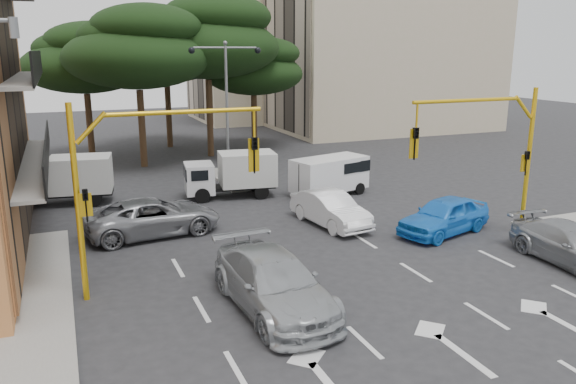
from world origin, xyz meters
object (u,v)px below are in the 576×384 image
Objects in this scene: box_truck_b at (231,175)px; street_lamp_center at (226,86)px; car_white_hatch at (330,209)px; car_silver_cross_a at (153,217)px; car_silver_wagon at (274,283)px; signal_mast_left at (138,171)px; car_silver_parked at (572,245)px; signal_mast_right at (495,144)px; box_truck_a at (63,181)px; car_blue_compact at (444,216)px; van_white at (329,176)px.

street_lamp_center is at bearing -6.28° from box_truck_b.
car_white_hatch is 7.51m from car_silver_cross_a.
car_silver_cross_a is (-2.17, 8.32, -0.06)m from car_silver_wagon.
signal_mast_left reaches higher than car_silver_wagon.
car_silver_wagon reaches higher than car_silver_parked.
signal_mast_right reaches higher than car_silver_parked.
car_silver_cross_a is at bearing 142.54° from box_truck_b.
car_silver_parked is (14.40, -3.37, -3.18)m from signal_mast_left.
box_truck_a is (-15.80, 12.01, -2.70)m from signal_mast_right.
signal_mast_right is at bearing 11.78° from car_silver_wagon.
car_white_hatch is (1.66, -10.04, -4.70)m from street_lamp_center.
car_silver_cross_a reaches higher than car_silver_parked.
signal_mast_right is 13.15m from box_truck_b.
car_silver_parked is 16.10m from box_truck_b.
box_truck_a is 1.02× the size of box_truck_b.
signal_mast_left is 1.36× the size of car_white_hatch.
car_silver_parked is at bearing 7.75° from car_blue_compact.
van_white is (-2.86, 8.70, -2.87)m from signal_mast_right.
box_truck_a is at bearing 135.24° from car_white_hatch.
van_white is (-1.59, 7.53, 0.25)m from car_blue_compact.
car_silver_wagon is (3.30, -2.76, -3.06)m from signal_mast_left.
box_truck_b is (4.74, 4.70, 0.39)m from car_silver_cross_a.
car_silver_wagon is at bearing 178.58° from car_silver_parked.
car_white_hatch is 6.83m from box_truck_b.
car_silver_cross_a is at bearing -143.78° from box_truck_a.
box_truck_b is at bearing 127.00° from signal_mast_right.
car_blue_compact is at bearing -43.57° from car_white_hatch.
car_silver_wagon is at bearing 176.60° from box_truck_b.
street_lamp_center is 1.65× the size of box_truck_b.
car_silver_parked is at bearing -130.63° from car_silver_cross_a.
car_silver_wagon is at bearing -165.02° from signal_mast_right.
car_silver_parked is 12.62m from van_white.
car_blue_compact reaches higher than car_silver_cross_a.
car_white_hatch is 4.77m from car_blue_compact.
car_white_hatch is at bearing -149.88° from box_truck_b.
van_white reaches higher than car_white_hatch.
street_lamp_center reaches higher than car_silver_cross_a.
street_lamp_center is at bearing 75.02° from car_silver_wagon.
street_lamp_center is 5.75m from box_truck_b.
box_truck_b is at bearing 75.66° from car_silver_wagon.
street_lamp_center is at bearing -68.57° from box_truck_a.
street_lamp_center is 1.37× the size of car_silver_wagon.
signal_mast_right is 1.25× the size of box_truck_a.
car_white_hatch reaches higher than car_silver_parked.
car_silver_wagon is 11.12m from car_silver_parked.
signal_mast_right is at bearing -45.36° from car_white_hatch.
signal_mast_right is 15.65m from street_lamp_center.
box_truck_a is at bearing -119.45° from van_white.
signal_mast_right is at bearing 3.11° from van_white.
car_silver_parked is (11.10, -0.62, -0.12)m from car_silver_wagon.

